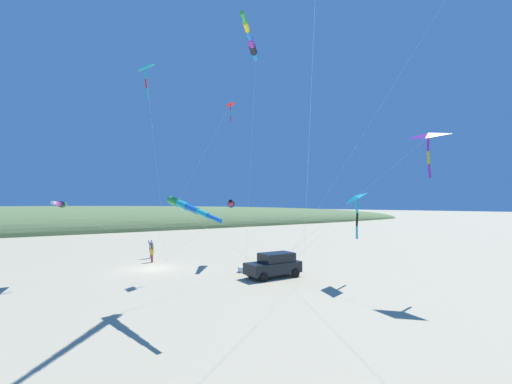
% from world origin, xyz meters
% --- Properties ---
extents(ground_plane, '(600.00, 600.00, 0.00)m').
position_xyz_m(ground_plane, '(0.00, 0.00, 0.00)').
color(ground_plane, '#C6B58C').
extents(dune_ridge_grassy, '(28.00, 240.00, 10.57)m').
position_xyz_m(dune_ridge_grassy, '(55.00, 0.00, 0.00)').
color(dune_ridge_grassy, '#6B844C').
rests_on(dune_ridge_grassy, ground_plane).
extents(parked_car, '(2.24, 4.38, 1.85)m').
position_xyz_m(parked_car, '(-8.92, -6.55, 0.95)').
color(parked_car, black).
rests_on(parked_car, ground_plane).
extents(cooler_box, '(0.62, 0.42, 0.42)m').
position_xyz_m(cooler_box, '(-5.83, -5.57, 0.21)').
color(cooler_box, white).
rests_on(cooler_box, ground_plane).
extents(person_adult_flyer, '(0.59, 0.47, 1.87)m').
position_xyz_m(person_adult_flyer, '(5.78, -1.73, 1.02)').
color(person_adult_flyer, silver).
rests_on(person_adult_flyer, ground_plane).
extents(person_child_green_jacket, '(0.53, 0.42, 1.66)m').
position_xyz_m(person_child_green_jacket, '(3.21, -0.99, 0.90)').
color(person_child_green_jacket, '#B72833').
rests_on(person_child_green_jacket, ground_plane).
extents(kite_delta_rainbow_low_near, '(7.69, 5.86, 14.69)m').
position_xyz_m(kite_delta_rainbow_low_near, '(-4.00, -5.44, 14.40)').
color(kite_delta_rainbow_low_near, red).
rests_on(kite_delta_rainbow_low_near, ground_plane).
extents(kite_windsock_magenta_far_left, '(10.35, 10.26, 6.11)m').
position_xyz_m(kite_windsock_magenta_far_left, '(-12.58, 2.32, 5.51)').
color(kite_windsock_magenta_far_left, green).
rests_on(kite_windsock_magenta_far_left, ground_plane).
extents(kite_delta_teal_far_right, '(11.50, 6.99, 10.57)m').
position_xyz_m(kite_delta_teal_far_right, '(-17.96, -12.50, 10.12)').
color(kite_delta_teal_far_right, purple).
rests_on(kite_delta_teal_far_right, ground_plane).
extents(kite_delta_blue_topmost, '(8.34, 5.47, 17.97)m').
position_xyz_m(kite_delta_blue_topmost, '(-0.48, 0.97, 17.44)').
color(kite_delta_blue_topmost, '#1EB7C6').
rests_on(kite_delta_blue_topmost, ground_plane).
extents(kite_windsock_green_low_center, '(9.75, 6.63, 17.15)m').
position_xyz_m(kite_windsock_green_low_center, '(-10.66, -3.27, 16.66)').
color(kite_windsock_green_low_center, blue).
rests_on(kite_windsock_green_low_center, ground_plane).
extents(kite_windsock_red_high_left, '(7.20, 5.49, 6.06)m').
position_xyz_m(kite_windsock_red_high_left, '(-1.56, -7.05, 5.72)').
color(kite_windsock_red_high_left, blue).
rests_on(kite_windsock_red_high_left, ground_plane).
extents(kite_windsock_orange_high_right, '(7.80, 10.49, 5.83)m').
position_xyz_m(kite_windsock_orange_high_right, '(-2.49, 7.34, 5.63)').
color(kite_windsock_orange_high_right, green).
rests_on(kite_windsock_orange_high_right, ground_plane).
extents(kite_delta_small_distant, '(5.80, 4.86, 6.55)m').
position_xyz_m(kite_delta_small_distant, '(-13.39, -10.62, 6.00)').
color(kite_delta_small_distant, '#1EB7C6').
rests_on(kite_delta_small_distant, ground_plane).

